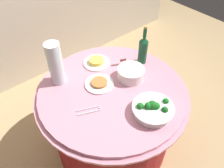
{
  "coord_description": "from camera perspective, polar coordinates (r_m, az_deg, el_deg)",
  "views": [
    {
      "loc": [
        -0.75,
        -0.89,
        1.92
      ],
      "look_at": [
        0.0,
        0.0,
        0.79
      ],
      "focal_mm": 35.7,
      "sensor_mm": 36.0,
      "label": 1
    }
  ],
  "objects": [
    {
      "name": "broccoli_bowl",
      "position": [
        1.5,
        10.39,
        -6.38
      ],
      "size": [
        0.28,
        0.28,
        0.1
      ],
      "color": "white",
      "rests_on": "buffet_table"
    },
    {
      "name": "wine_bottle",
      "position": [
        1.84,
        7.95,
        8.83
      ],
      "size": [
        0.07,
        0.07,
        0.34
      ],
      "color": "#124627",
      "rests_on": "buffet_table"
    },
    {
      "name": "plate_stack",
      "position": [
        1.72,
        4.9,
        2.71
      ],
      "size": [
        0.21,
        0.21,
        0.09
      ],
      "color": "white",
      "rests_on": "buffet_table"
    },
    {
      "name": "buffet_table",
      "position": [
        1.94,
        0.0,
        -8.82
      ],
      "size": [
        1.16,
        1.16,
        0.74
      ],
      "color": "maroon",
      "rests_on": "ground_plane"
    },
    {
      "name": "label_placard_front",
      "position": [
        1.86,
        2.83,
        5.84
      ],
      "size": [
        0.05,
        0.03,
        0.05
      ],
      "color": "white",
      "rests_on": "buffet_table"
    },
    {
      "name": "ground_plane",
      "position": [
        2.25,
        0.0,
        -14.57
      ],
      "size": [
        6.0,
        6.0,
        0.0
      ],
      "primitive_type": "plane",
      "color": "tan"
    },
    {
      "name": "serving_tongs",
      "position": [
        1.53,
        -5.88,
        -6.72
      ],
      "size": [
        0.16,
        0.1,
        0.01
      ],
      "color": "silver",
      "rests_on": "buffet_table"
    },
    {
      "name": "food_plate_peanuts",
      "position": [
        1.69,
        -3.29,
        0.15
      ],
      "size": [
        0.22,
        0.22,
        0.03
      ],
      "color": "white",
      "rests_on": "buffet_table"
    },
    {
      "name": "food_plate_fried_egg",
      "position": [
        1.88,
        -3.99,
        5.66
      ],
      "size": [
        0.22,
        0.22,
        0.04
      ],
      "color": "white",
      "rests_on": "buffet_table"
    },
    {
      "name": "decorative_fruit_vase",
      "position": [
        1.67,
        -14.16,
        4.61
      ],
      "size": [
        0.11,
        0.11,
        0.34
      ],
      "color": "silver",
      "rests_on": "buffet_table"
    }
  ]
}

